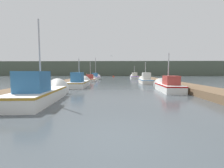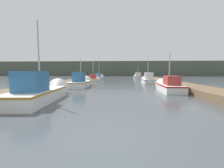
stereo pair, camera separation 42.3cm
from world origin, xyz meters
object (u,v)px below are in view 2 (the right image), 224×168
(fishing_boat_4, at_px, (94,79))
(mooring_piling_1, at_px, (85,78))
(channel_buoy, at_px, (117,77))
(mooring_piling_0, at_px, (93,77))
(seagull_lead, at_px, (114,56))
(fishing_boat_1, at_px, (168,86))
(fishing_boat_2, at_px, (82,82))
(fishing_boat_0, at_px, (42,91))
(fishing_boat_3, at_px, (148,80))
(fishing_boat_6, at_px, (138,77))
(fishing_boat_5, at_px, (99,77))
(mooring_piling_3, at_px, (90,77))
(mooring_piling_2, at_px, (140,76))

(fishing_boat_4, relative_size, mooring_piling_1, 3.87)
(channel_buoy, bearing_deg, mooring_piling_0, -109.40)
(channel_buoy, distance_m, seagull_lead, 16.96)
(seagull_lead, bearing_deg, mooring_piling_1, 98.83)
(fishing_boat_1, xyz_separation_m, fishing_boat_2, (-8.68, 3.78, 0.03))
(fishing_boat_0, xyz_separation_m, seagull_lead, (3.37, 19.62, 4.05))
(fishing_boat_0, relative_size, channel_buoy, 5.67)
(mooring_piling_1, relative_size, seagull_lead, 2.55)
(fishing_boat_3, height_order, fishing_boat_6, fishing_boat_3)
(fishing_boat_5, relative_size, mooring_piling_3, 3.73)
(fishing_boat_5, relative_size, seagull_lead, 9.89)
(fishing_boat_6, distance_m, mooring_piling_1, 15.18)
(fishing_boat_0, xyz_separation_m, fishing_boat_4, (-0.25, 17.85, -0.18))
(fishing_boat_2, height_order, fishing_boat_4, fishing_boat_4)
(mooring_piling_2, bearing_deg, mooring_piling_0, -141.18)
(fishing_boat_3, relative_size, mooring_piling_1, 3.75)
(mooring_piling_1, bearing_deg, fishing_boat_6, 50.87)
(fishing_boat_6, height_order, mooring_piling_0, fishing_boat_6)
(fishing_boat_4, height_order, mooring_piling_3, fishing_boat_4)
(fishing_boat_6, relative_size, channel_buoy, 4.76)
(fishing_boat_1, height_order, mooring_piling_0, fishing_boat_1)
(fishing_boat_2, relative_size, mooring_piling_2, 5.54)
(fishing_boat_6, relative_size, mooring_piling_1, 3.86)
(fishing_boat_4, bearing_deg, fishing_boat_6, 40.14)
(fishing_boat_3, height_order, mooring_piling_3, fishing_boat_3)
(fishing_boat_0, xyz_separation_m, mooring_piling_3, (-1.39, 19.86, 0.16))
(fishing_boat_1, relative_size, mooring_piling_3, 3.62)
(fishing_boat_2, distance_m, mooring_piling_1, 6.43)
(fishing_boat_2, distance_m, fishing_boat_5, 14.61)
(fishing_boat_5, bearing_deg, seagull_lead, -43.45)
(fishing_boat_3, bearing_deg, fishing_boat_2, -148.12)
(mooring_piling_0, relative_size, mooring_piling_2, 0.91)
(fishing_boat_3, height_order, channel_buoy, fishing_boat_3)
(fishing_boat_2, bearing_deg, fishing_boat_5, 87.59)
(fishing_boat_1, relative_size, seagull_lead, 9.61)
(channel_buoy, xyz_separation_m, seagull_lead, (-0.14, -16.37, 4.41))
(fishing_boat_0, xyz_separation_m, fishing_boat_5, (-0.03, 23.06, -0.07))
(fishing_boat_2, bearing_deg, fishing_boat_3, 28.05)
(mooring_piling_0, bearing_deg, mooring_piling_3, -93.56)
(fishing_boat_2, relative_size, fishing_boat_4, 1.20)
(fishing_boat_6, height_order, channel_buoy, fishing_boat_6)
(fishing_boat_2, height_order, fishing_boat_5, fishing_boat_5)
(fishing_boat_5, bearing_deg, channel_buoy, 76.60)
(fishing_boat_0, height_order, fishing_boat_5, fishing_boat_0)
(fishing_boat_1, height_order, seagull_lead, seagull_lead)
(mooring_piling_3, bearing_deg, fishing_boat_1, -56.14)
(fishing_boat_5, height_order, mooring_piling_0, fishing_boat_5)
(fishing_boat_5, bearing_deg, mooring_piling_2, 42.34)
(fishing_boat_3, relative_size, fishing_boat_6, 0.97)
(fishing_boat_6, xyz_separation_m, mooring_piling_0, (-9.73, -3.98, 0.04))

